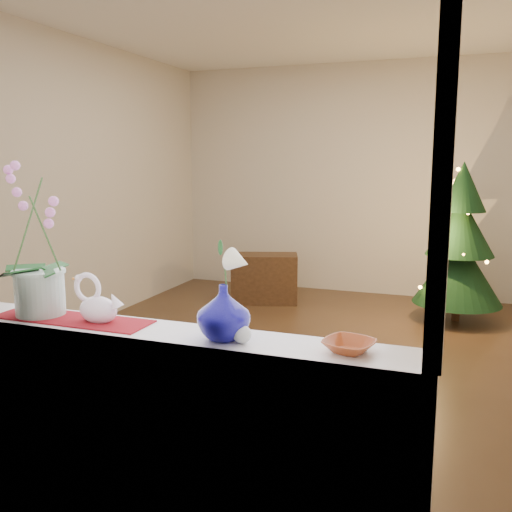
{
  "coord_description": "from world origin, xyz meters",
  "views": [
    {
      "loc": [
        1.15,
        -4.28,
        1.58
      ],
      "look_at": [
        0.09,
        -1.4,
        1.07
      ],
      "focal_mm": 40.0,
      "sensor_mm": 36.0,
      "label": 1
    }
  ],
  "objects_px": {
    "swan": "(98,300)",
    "paperweight": "(242,334)",
    "amber_dish": "(349,347)",
    "side_table": "(264,278)",
    "xmas_tree": "(460,243)",
    "blue_vase": "(224,308)",
    "orchid_pot": "(36,240)"
  },
  "relations": [
    {
      "from": "xmas_tree",
      "to": "blue_vase",
      "type": "bearing_deg",
      "value": -101.25
    },
    {
      "from": "blue_vase",
      "to": "side_table",
      "type": "height_order",
      "value": "blue_vase"
    },
    {
      "from": "orchid_pot",
      "to": "side_table",
      "type": "xyz_separation_m",
      "value": [
        -0.38,
        3.99,
        -0.98
      ]
    },
    {
      "from": "orchid_pot",
      "to": "side_table",
      "type": "relative_size",
      "value": 0.91
    },
    {
      "from": "amber_dish",
      "to": "side_table",
      "type": "distance_m",
      "value": 4.4
    },
    {
      "from": "xmas_tree",
      "to": "side_table",
      "type": "distance_m",
      "value": 2.11
    },
    {
      "from": "orchid_pot",
      "to": "swan",
      "type": "bearing_deg",
      "value": -0.88
    },
    {
      "from": "side_table",
      "to": "amber_dish",
      "type": "bearing_deg",
      "value": -85.03
    },
    {
      "from": "swan",
      "to": "amber_dish",
      "type": "bearing_deg",
      "value": 1.88
    },
    {
      "from": "blue_vase",
      "to": "side_table",
      "type": "relative_size",
      "value": 0.33
    },
    {
      "from": "blue_vase",
      "to": "paperweight",
      "type": "bearing_deg",
      "value": -16.49
    },
    {
      "from": "paperweight",
      "to": "xmas_tree",
      "type": "relative_size",
      "value": 0.04
    },
    {
      "from": "blue_vase",
      "to": "paperweight",
      "type": "distance_m",
      "value": 0.12
    },
    {
      "from": "amber_dish",
      "to": "side_table",
      "type": "height_order",
      "value": "amber_dish"
    },
    {
      "from": "swan",
      "to": "blue_vase",
      "type": "bearing_deg",
      "value": -0.16
    },
    {
      "from": "amber_dish",
      "to": "blue_vase",
      "type": "bearing_deg",
      "value": -177.79
    },
    {
      "from": "amber_dish",
      "to": "xmas_tree",
      "type": "height_order",
      "value": "xmas_tree"
    },
    {
      "from": "blue_vase",
      "to": "xmas_tree",
      "type": "xyz_separation_m",
      "value": [
        0.79,
        3.97,
        -0.25
      ]
    },
    {
      "from": "side_table",
      "to": "paperweight",
      "type": "bearing_deg",
      "value": -90.05
    },
    {
      "from": "paperweight",
      "to": "side_table",
      "type": "relative_size",
      "value": 0.1
    },
    {
      "from": "paperweight",
      "to": "xmas_tree",
      "type": "xyz_separation_m",
      "value": [
        0.71,
        3.99,
        -0.17
      ]
    },
    {
      "from": "amber_dish",
      "to": "paperweight",
      "type": "bearing_deg",
      "value": -173.68
    },
    {
      "from": "paperweight",
      "to": "amber_dish",
      "type": "distance_m",
      "value": 0.39
    },
    {
      "from": "paperweight",
      "to": "blue_vase",
      "type": "bearing_deg",
      "value": 163.51
    },
    {
      "from": "orchid_pot",
      "to": "swan",
      "type": "distance_m",
      "value": 0.38
    },
    {
      "from": "orchid_pot",
      "to": "blue_vase",
      "type": "xyz_separation_m",
      "value": [
        0.87,
        -0.03,
        -0.21
      ]
    },
    {
      "from": "orchid_pot",
      "to": "swan",
      "type": "height_order",
      "value": "orchid_pot"
    },
    {
      "from": "orchid_pot",
      "to": "side_table",
      "type": "bearing_deg",
      "value": 95.44
    },
    {
      "from": "swan",
      "to": "amber_dish",
      "type": "distance_m",
      "value": 1.05
    },
    {
      "from": "paperweight",
      "to": "amber_dish",
      "type": "xyz_separation_m",
      "value": [
        0.39,
        0.04,
        -0.02
      ]
    },
    {
      "from": "swan",
      "to": "paperweight",
      "type": "distance_m",
      "value": 0.66
    },
    {
      "from": "orchid_pot",
      "to": "amber_dish",
      "type": "height_order",
      "value": "orchid_pot"
    }
  ]
}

